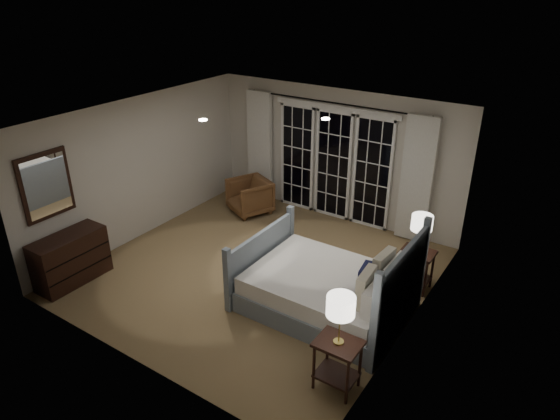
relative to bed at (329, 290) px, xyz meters
The scene contains 20 objects.
floor 1.48m from the bed, 169.82° to the left, with size 5.00×5.00×0.00m, color olive.
ceiling 2.60m from the bed, 169.82° to the left, with size 5.00×5.00×0.00m, color white.
wall_left 4.03m from the bed, behind, with size 0.02×5.00×2.50m, color beige.
wall_right 1.45m from the bed, 13.19° to the left, with size 0.02×5.00×2.50m, color beige.
wall_back 3.23m from the bed, 117.20° to the left, with size 5.00×0.02×2.50m, color beige.
wall_front 2.81m from the bed, 122.23° to the right, with size 5.00×0.02×2.50m, color beige.
french_doors 3.15m from the bed, 117.55° to the left, with size 2.50×0.04×2.20m.
curtain_rod 3.57m from the bed, 118.08° to the left, with size 0.03×0.03×3.50m, color black.
curtain_left 4.12m from the bed, 139.33° to the left, with size 0.55×0.10×2.25m, color silver.
curtain_right 2.77m from the bed, 84.92° to the left, with size 0.55×0.10×2.25m, color silver.
downlight_a 2.40m from the bed, 125.79° to the left, with size 0.12×0.12×0.01m, color white.
downlight_b 2.96m from the bed, behind, with size 0.12×0.12×0.01m, color white.
bed is the anchor object (origin of this frame).
nightstand_left 1.49m from the bed, 57.69° to the right, with size 0.50×0.40×0.65m.
nightstand_right 1.46m from the bed, 55.15° to the left, with size 0.49×0.39×0.63m.
lamp_left 1.69m from the bed, 57.69° to the right, with size 0.32×0.32×0.61m.
lamp_right 1.65m from the bed, 55.15° to the left, with size 0.31×0.31×0.59m.
armchair 3.44m from the bed, 145.53° to the left, with size 0.74×0.76×0.69m, color brown.
dresser 3.96m from the bed, 157.02° to the right, with size 0.47×1.11×0.79m.
mirror 4.35m from the bed, 158.29° to the right, with size 0.05×0.85×1.00m.
Camera 1 is at (4.08, -5.49, 4.36)m, focal length 32.00 mm.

